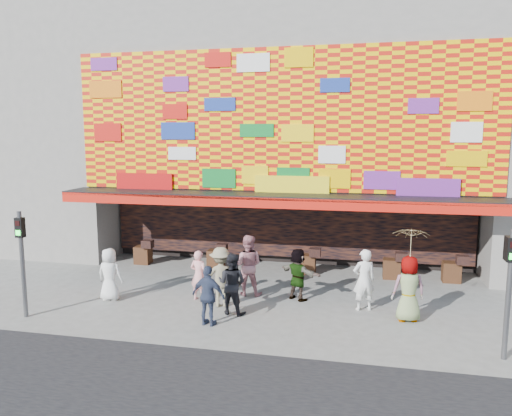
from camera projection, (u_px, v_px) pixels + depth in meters
The scene contains 15 objects.
ground at pixel (253, 315), 14.13m from camera, with size 90.00×90.00×0.00m, color slate.
shop_building at pixel (295, 130), 21.26m from camera, with size 15.20×9.40×10.00m.
neighbor_left at pixel (24, 115), 23.74m from camera, with size 11.00×8.00×12.00m, color gray.
signal_left at pixel (22, 252), 13.72m from camera, with size 0.22×0.20×3.00m.
signal_right at pixel (510, 280), 11.09m from camera, with size 0.22×0.20×3.00m.
ped_a at pixel (110, 274), 15.30m from camera, with size 0.80×0.52×1.63m, color white.
ped_b at pixel (199, 275), 15.31m from camera, with size 0.57×0.37×1.56m, color pink.
ped_c at pixel (232, 283), 14.14m from camera, with size 0.86×0.67×1.77m, color black.
ped_d at pixel (221, 277), 14.76m from camera, with size 1.15×0.66×1.79m, color gray.
ped_e at pixel (208, 296), 13.26m from camera, with size 0.96×0.40×1.63m, color #323C58.
ped_f at pixel (298, 274), 15.34m from camera, with size 1.50×0.48×1.62m, color gray.
ped_g at pixel (409, 289), 13.57m from camera, with size 0.89×0.58×1.82m, color gray.
ped_h at pixel (364, 280), 14.41m from camera, with size 0.66×0.43×1.81m, color white.
ped_i at pixel (248, 265), 15.79m from camera, with size 0.94×0.73×1.93m, color #B8777F.
parasol at pixel (411, 245), 13.39m from camera, with size 1.20×1.21×1.83m.
Camera 1 is at (2.98, -13.20, 5.08)m, focal length 35.00 mm.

